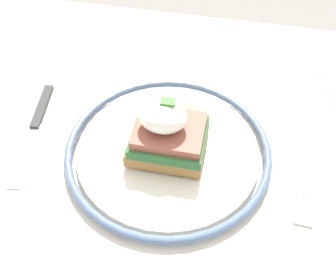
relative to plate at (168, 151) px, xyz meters
name	(u,v)px	position (x,y,z in m)	size (l,w,h in m)	color
dining_table	(179,215)	(-0.02, 0.01, -0.13)	(1.12, 0.65, 0.73)	beige
plate	(168,151)	(0.00, 0.00, 0.00)	(0.26, 0.26, 0.02)	silver
sandwich	(168,133)	(0.00, 0.00, 0.04)	(0.09, 0.12, 0.08)	#9E703D
fork	(306,181)	(-0.17, 0.01, -0.01)	(0.02, 0.14, 0.00)	silver
knife	(36,125)	(0.18, -0.01, -0.01)	(0.04, 0.18, 0.01)	#2D2D2D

